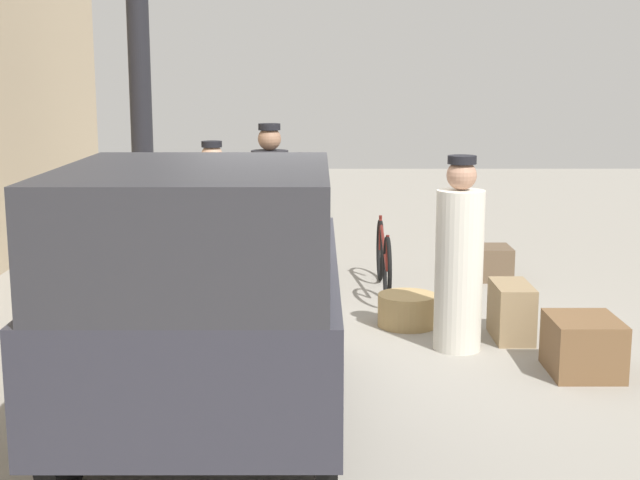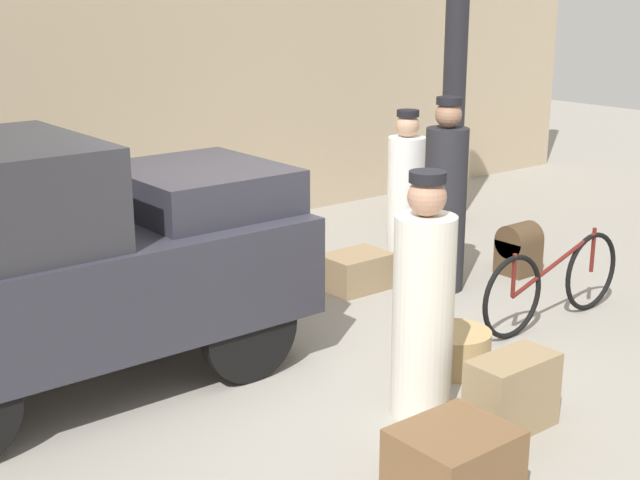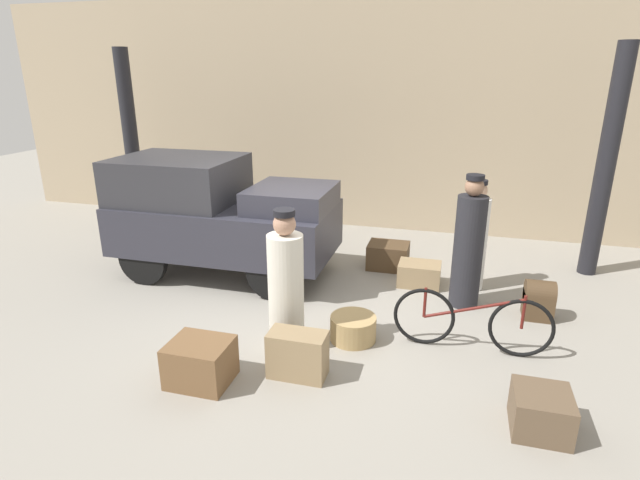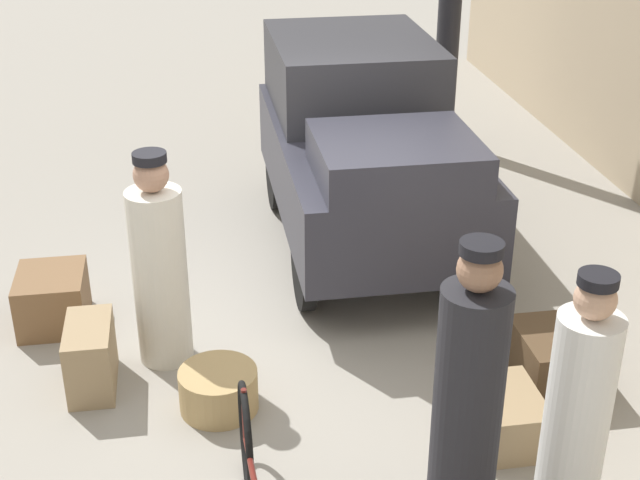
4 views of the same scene
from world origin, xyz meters
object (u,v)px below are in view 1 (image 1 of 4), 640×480
porter_carrying_trunk (213,224)px  suitcase_black_upright (583,346)px  wicker_basket (407,310)px  trunk_barrel_dark (288,252)px  truck (211,284)px  suitcase_tan_flat (217,292)px  trunk_wicker_pale (488,263)px  conductor_in_dark_uniform (459,263)px  porter_lifting_near_truck (270,217)px  trunk_umber_medium (150,303)px  trunk_large_brown (511,311)px  bicycle (383,259)px

porter_carrying_trunk → suitcase_black_upright: bearing=-130.2°
wicker_basket → trunk_barrel_dark: size_ratio=1.07×
truck → suitcase_tan_flat: bearing=6.0°
truck → trunk_wicker_pale: 5.27m
conductor_in_dark_uniform → trunk_barrel_dark: conductor_in_dark_uniform is taller
suitcase_black_upright → trunk_wicker_pale: suitcase_black_upright is taller
trunk_wicker_pale → trunk_barrel_dark: (0.27, 2.34, 0.07)m
porter_lifting_near_truck → wicker_basket: bearing=-133.5°
wicker_basket → suitcase_tan_flat: size_ratio=0.89×
truck → trunk_umber_medium: bearing=19.3°
suitcase_black_upright → trunk_large_brown: bearing=21.4°
porter_lifting_near_truck → trunk_barrel_dark: 1.12m
porter_carrying_trunk → truck: bearing=-173.5°
suitcase_black_upright → suitcase_tan_flat: suitcase_black_upright is taller
conductor_in_dark_uniform → trunk_large_brown: 0.80m
truck → trunk_large_brown: truck is taller
bicycle → porter_lifting_near_truck: porter_lifting_near_truck is taller
conductor_in_dark_uniform → trunk_large_brown: bearing=-60.4°
suitcase_black_upright → trunk_umber_medium: bearing=68.8°
bicycle → trunk_large_brown: bicycle is taller
suitcase_black_upright → trunk_barrel_dark: (3.60, 2.48, 0.04)m
suitcase_tan_flat → suitcase_black_upright: bearing=-122.5°
wicker_basket → porter_carrying_trunk: (1.38, 1.98, 0.60)m
porter_carrying_trunk → trunk_large_brown: size_ratio=2.68×
trunk_barrel_dark → bicycle: bearing=-129.0°
truck → porter_lifting_near_truck: 3.80m
bicycle → suitcase_black_upright: 3.06m
bicycle → porter_lifting_near_truck: (-0.07, 1.23, 0.48)m
porter_carrying_trunk → conductor_in_dark_uniform: size_ratio=0.98×
truck → trunk_umber_medium: (2.58, 0.91, -0.80)m
porter_lifting_near_truck → trunk_umber_medium: (-1.21, 1.09, -0.64)m
wicker_basket → suitcase_tan_flat: 1.98m
wicker_basket → trunk_umber_medium: (0.08, 2.45, 0.05)m
suitcase_black_upright → suitcase_tan_flat: size_ratio=1.01×
porter_carrying_trunk → trunk_wicker_pale: 3.22m
bicycle → wicker_basket: bearing=-174.6°
trunk_umber_medium → trunk_wicker_pale: (1.89, -3.58, -0.02)m
porter_carrying_trunk → wicker_basket: bearing=-124.8°
trunk_wicker_pale → conductor_in_dark_uniform: bearing=164.0°
porter_carrying_trunk → trunk_large_brown: porter_carrying_trunk is taller
suitcase_black_upright → trunk_barrel_dark: bearing=34.5°
suitcase_black_upright → trunk_large_brown: size_ratio=1.03×
trunk_umber_medium → porter_lifting_near_truck: bearing=-42.0°
trunk_barrel_dark → trunk_large_brown: trunk_barrel_dark is taller
truck → trunk_umber_medium: truck is taller
conductor_in_dark_uniform → suitcase_black_upright: size_ratio=2.67×
wicker_basket → trunk_large_brown: bearing=-114.9°
trunk_umber_medium → suitcase_tan_flat: trunk_umber_medium is taller
wicker_basket → truck: bearing=148.4°
conductor_in_dark_uniform → suitcase_black_upright: 1.23m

